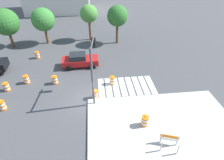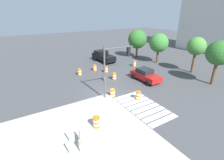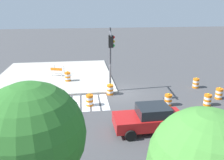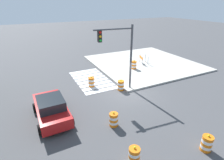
{
  "view_description": "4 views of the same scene",
  "coord_description": "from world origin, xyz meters",
  "px_view_note": "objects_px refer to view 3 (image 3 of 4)",
  "views": [
    {
      "loc": [
        0.93,
        -12.8,
        11.37
      ],
      "look_at": [
        2.36,
        0.55,
        1.79
      ],
      "focal_mm": 28.61,
      "sensor_mm": 36.0,
      "label": 1
    },
    {
      "loc": [
        14.4,
        -8.13,
        8.73
      ],
      "look_at": [
        -0.2,
        0.76,
        1.57
      ],
      "focal_mm": 26.52,
      "sensor_mm": 36.0,
      "label": 2
    },
    {
      "loc": [
        3.01,
        18.55,
        7.43
      ],
      "look_at": [
        0.71,
        1.43,
        1.72
      ],
      "focal_mm": 36.49,
      "sensor_mm": 36.0,
      "label": 3
    },
    {
      "loc": [
        -11.72,
        7.33,
        7.31
      ],
      "look_at": [
        1.22,
        0.88,
        0.9
      ],
      "focal_mm": 28.6,
      "sensor_mm": 36.0,
      "label": 4
    }
  ],
  "objects_px": {
    "construction_barricade": "(57,70)",
    "traffic_barrel_on_sidewalk": "(68,77)",
    "traffic_barrel_opposite_curb": "(196,83)",
    "traffic_barrel_lane_center": "(168,100)",
    "street_tree_streetside_far": "(32,136)",
    "traffic_barrel_near_corner": "(90,100)",
    "sports_car": "(150,118)",
    "traffic_barrel_median_near": "(110,90)",
    "traffic_light_pole": "(111,51)",
    "traffic_barrel_crosswalk_end": "(208,100)",
    "traffic_barrel_median_far": "(219,94)"
  },
  "relations": [
    {
      "from": "construction_barricade",
      "to": "traffic_barrel_on_sidewalk",
      "type": "bearing_deg",
      "value": 121.25
    },
    {
      "from": "traffic_barrel_opposite_curb",
      "to": "traffic_barrel_on_sidewalk",
      "type": "distance_m",
      "value": 12.42
    },
    {
      "from": "traffic_barrel_lane_center",
      "to": "street_tree_streetside_far",
      "type": "height_order",
      "value": "street_tree_streetside_far"
    },
    {
      "from": "traffic_barrel_lane_center",
      "to": "construction_barricade",
      "type": "xyz_separation_m",
      "value": [
        9.18,
        -8.67,
        0.27
      ]
    },
    {
      "from": "traffic_barrel_near_corner",
      "to": "traffic_barrel_lane_center",
      "type": "height_order",
      "value": "same"
    },
    {
      "from": "traffic_barrel_near_corner",
      "to": "traffic_barrel_on_sidewalk",
      "type": "bearing_deg",
      "value": -71.8
    },
    {
      "from": "sports_car",
      "to": "traffic_barrel_median_near",
      "type": "bearing_deg",
      "value": -75.03
    },
    {
      "from": "traffic_barrel_near_corner",
      "to": "traffic_light_pole",
      "type": "distance_m",
      "value": 4.33
    },
    {
      "from": "traffic_barrel_near_corner",
      "to": "traffic_barrel_crosswalk_end",
      "type": "distance_m",
      "value": 9.11
    },
    {
      "from": "traffic_barrel_median_far",
      "to": "traffic_barrel_lane_center",
      "type": "distance_m",
      "value": 4.71
    },
    {
      "from": "traffic_barrel_crosswalk_end",
      "to": "traffic_barrel_median_near",
      "type": "relative_size",
      "value": 1.0
    },
    {
      "from": "traffic_barrel_opposite_curb",
      "to": "street_tree_streetside_far",
      "type": "xyz_separation_m",
      "value": [
        11.93,
        13.3,
        3.59
      ]
    },
    {
      "from": "sports_car",
      "to": "traffic_barrel_median_near",
      "type": "xyz_separation_m",
      "value": [
        1.66,
        -6.21,
        -0.36
      ]
    },
    {
      "from": "traffic_barrel_near_corner",
      "to": "street_tree_streetside_far",
      "type": "xyz_separation_m",
      "value": [
        1.88,
        10.58,
        3.59
      ]
    },
    {
      "from": "sports_car",
      "to": "traffic_barrel_crosswalk_end",
      "type": "height_order",
      "value": "sports_car"
    },
    {
      "from": "traffic_barrel_median_far",
      "to": "traffic_barrel_opposite_curb",
      "type": "xyz_separation_m",
      "value": [
        0.62,
        -2.76,
        0.0
      ]
    },
    {
      "from": "construction_barricade",
      "to": "street_tree_streetside_far",
      "type": "relative_size",
      "value": 0.26
    },
    {
      "from": "traffic_barrel_median_near",
      "to": "traffic_barrel_opposite_curb",
      "type": "xyz_separation_m",
      "value": [
        -8.19,
        -0.63,
        0.0
      ]
    },
    {
      "from": "sports_car",
      "to": "street_tree_streetside_far",
      "type": "distance_m",
      "value": 9.01
    },
    {
      "from": "street_tree_streetside_far",
      "to": "traffic_barrel_on_sidewalk",
      "type": "bearing_deg",
      "value": -89.77
    },
    {
      "from": "traffic_barrel_opposite_curb",
      "to": "traffic_light_pole",
      "type": "relative_size",
      "value": 0.19
    },
    {
      "from": "traffic_barrel_lane_center",
      "to": "construction_barricade",
      "type": "relative_size",
      "value": 0.72
    },
    {
      "from": "traffic_barrel_median_near",
      "to": "traffic_light_pole",
      "type": "height_order",
      "value": "traffic_light_pole"
    },
    {
      "from": "traffic_barrel_on_sidewalk",
      "to": "street_tree_streetside_far",
      "type": "bearing_deg",
      "value": 90.23
    },
    {
      "from": "traffic_barrel_median_far",
      "to": "street_tree_streetside_far",
      "type": "xyz_separation_m",
      "value": [
        12.55,
        10.54,
        3.59
      ]
    },
    {
      "from": "traffic_barrel_near_corner",
      "to": "traffic_barrel_median_near",
      "type": "distance_m",
      "value": 2.79
    },
    {
      "from": "traffic_barrel_near_corner",
      "to": "traffic_barrel_lane_center",
      "type": "xyz_separation_m",
      "value": [
        -6.02,
        0.75,
        0.0
      ]
    },
    {
      "from": "traffic_barrel_on_sidewalk",
      "to": "street_tree_streetside_far",
      "type": "height_order",
      "value": "street_tree_streetside_far"
    },
    {
      "from": "traffic_barrel_median_near",
      "to": "traffic_barrel_on_sidewalk",
      "type": "distance_m",
      "value": 5.4
    },
    {
      "from": "traffic_barrel_median_near",
      "to": "traffic_barrel_near_corner",
      "type": "bearing_deg",
      "value": 48.34
    },
    {
      "from": "traffic_barrel_median_near",
      "to": "traffic_light_pole",
      "type": "distance_m",
      "value": 3.47
    },
    {
      "from": "traffic_barrel_median_near",
      "to": "traffic_barrel_median_far",
      "type": "xyz_separation_m",
      "value": [
        -8.82,
        2.13,
        0.0
      ]
    },
    {
      "from": "traffic_barrel_median_near",
      "to": "construction_barricade",
      "type": "height_order",
      "value": "construction_barricade"
    },
    {
      "from": "traffic_barrel_median_near",
      "to": "traffic_barrel_median_far",
      "type": "distance_m",
      "value": 9.07
    },
    {
      "from": "traffic_barrel_near_corner",
      "to": "traffic_barrel_median_far",
      "type": "bearing_deg",
      "value": 179.75
    },
    {
      "from": "traffic_barrel_median_near",
      "to": "traffic_barrel_on_sidewalk",
      "type": "height_order",
      "value": "traffic_barrel_on_sidewalk"
    },
    {
      "from": "sports_car",
      "to": "traffic_barrel_lane_center",
      "type": "relative_size",
      "value": 4.25
    },
    {
      "from": "traffic_barrel_median_near",
      "to": "street_tree_streetside_far",
      "type": "relative_size",
      "value": 0.18
    },
    {
      "from": "traffic_barrel_median_near",
      "to": "street_tree_streetside_far",
      "type": "height_order",
      "value": "street_tree_streetside_far"
    },
    {
      "from": "traffic_barrel_crosswalk_end",
      "to": "construction_barricade",
      "type": "xyz_separation_m",
      "value": [
        12.2,
        -9.08,
        0.27
      ]
    },
    {
      "from": "traffic_barrel_crosswalk_end",
      "to": "traffic_barrel_median_near",
      "type": "bearing_deg",
      "value": -24.33
    },
    {
      "from": "sports_car",
      "to": "traffic_barrel_near_corner",
      "type": "bearing_deg",
      "value": -49.55
    },
    {
      "from": "traffic_barrel_crosswalk_end",
      "to": "traffic_barrel_opposite_curb",
      "type": "relative_size",
      "value": 1.0
    },
    {
      "from": "sports_car",
      "to": "construction_barricade",
      "type": "relative_size",
      "value": 3.06
    },
    {
      "from": "traffic_barrel_near_corner",
      "to": "traffic_barrel_opposite_curb",
      "type": "distance_m",
      "value": 10.41
    },
    {
      "from": "traffic_barrel_crosswalk_end",
      "to": "traffic_barrel_lane_center",
      "type": "distance_m",
      "value": 3.04
    },
    {
      "from": "traffic_barrel_median_far",
      "to": "traffic_barrel_on_sidewalk",
      "type": "xyz_separation_m",
      "value": [
        12.62,
        -5.97,
        0.15
      ]
    },
    {
      "from": "traffic_barrel_median_far",
      "to": "traffic_barrel_on_sidewalk",
      "type": "bearing_deg",
      "value": -25.31
    },
    {
      "from": "traffic_barrel_opposite_curb",
      "to": "traffic_barrel_on_sidewalk",
      "type": "xyz_separation_m",
      "value": [
        12.0,
        -3.21,
        0.15
      ]
    },
    {
      "from": "construction_barricade",
      "to": "traffic_barrel_median_far",
      "type": "bearing_deg",
      "value": 150.05
    }
  ]
}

